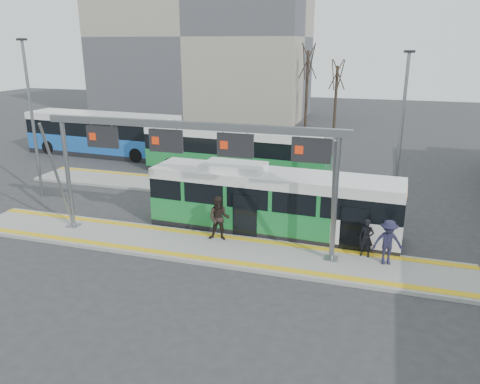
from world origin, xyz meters
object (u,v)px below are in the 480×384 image
object	(u,v)px
hero_bus	(272,202)
passenger_b	(219,218)
passenger_c	(388,242)
gantry	(192,148)
passenger_a	(366,238)

from	to	relation	value
hero_bus	passenger_b	size ratio (longest dim) A/B	5.83
passenger_b	passenger_c	world-z (taller)	passenger_b
hero_bus	gantry	bearing A→B (deg)	-136.51
hero_bus	passenger_b	bearing A→B (deg)	-132.46
passenger_b	passenger_c	distance (m)	6.99
gantry	passenger_c	size ratio (longest dim) A/B	7.20
passenger_c	passenger_b	bearing A→B (deg)	165.77
passenger_c	gantry	bearing A→B (deg)	170.16
passenger_a	passenger_c	size ratio (longest dim) A/B	0.87
hero_bus	passenger_c	distance (m)	5.56
gantry	hero_bus	world-z (taller)	gantry
hero_bus	passenger_c	bearing A→B (deg)	-21.00
gantry	passenger_a	bearing A→B (deg)	5.83
passenger_b	gantry	bearing A→B (deg)	-157.69
passenger_a	passenger_c	xyz separation A→B (m)	(0.82, -0.46, 0.12)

